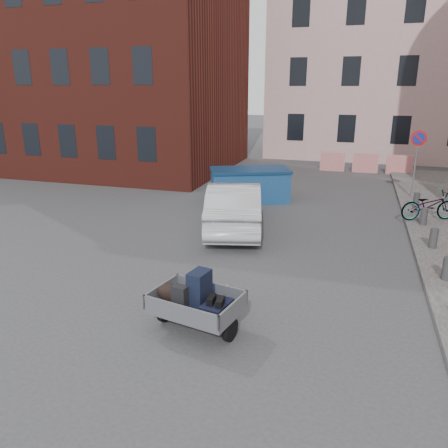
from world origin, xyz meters
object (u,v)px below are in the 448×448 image
(dumpster, at_px, (250,185))
(bicycle, at_px, (429,205))
(trailer, at_px, (196,301))
(silver_car, at_px, (234,206))

(dumpster, bearing_deg, bicycle, -33.25)
(trailer, bearing_deg, silver_car, 110.86)
(trailer, relative_size, dumpster, 0.56)
(silver_car, distance_m, bicycle, 6.54)
(dumpster, bearing_deg, trailer, -104.91)
(trailer, distance_m, dumpster, 9.89)
(silver_car, bearing_deg, trailer, 84.99)
(trailer, height_order, dumpster, dumpster)
(trailer, xyz_separation_m, bicycle, (5.05, 8.63, 0.01))
(bicycle, bearing_deg, trailer, 126.96)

